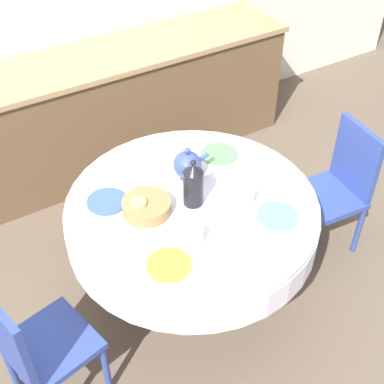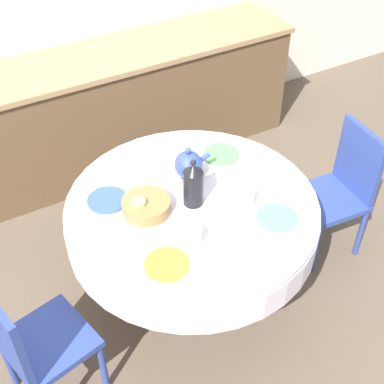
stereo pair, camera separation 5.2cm
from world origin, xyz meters
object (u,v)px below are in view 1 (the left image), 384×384
Objects in this scene: chair_left at (338,185)px; teapot at (188,165)px; chair_right at (34,345)px; coffee_carafe at (193,185)px.

teapot reaches higher than chair_left.
chair_right is at bearing -158.68° from teapot.
chair_left is at bearing -17.23° from teapot.
coffee_carafe is at bearing 90.03° from chair_left.
teapot reaches higher than chair_right.
coffee_carafe reaches higher than chair_right.
coffee_carafe is at bearing 89.85° from chair_right.
chair_right is 4.05× the size of teapot.
chair_left is 3.08× the size of coffee_carafe.
coffee_carafe is 1.31× the size of teapot.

